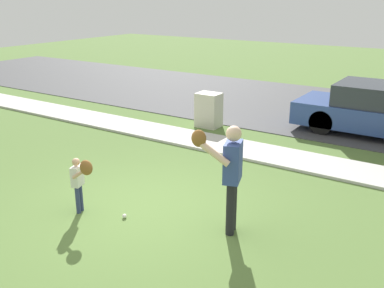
{
  "coord_description": "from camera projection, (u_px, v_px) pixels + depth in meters",
  "views": [
    {
      "loc": [
        4.49,
        -5.45,
        3.54
      ],
      "look_at": [
        0.38,
        0.85,
        1.0
      ],
      "focal_mm": 41.49,
      "sensor_mm": 36.0,
      "label": 1
    }
  ],
  "objects": [
    {
      "name": "baseball",
      "position": [
        124.0,
        216.0,
        7.39
      ],
      "size": [
        0.07,
        0.07,
        0.07
      ],
      "primitive_type": "sphere",
      "color": "white",
      "rests_on": "ground"
    },
    {
      "name": "person_child",
      "position": [
        80.0,
        177.0,
        7.35
      ],
      "size": [
        0.52,
        0.33,
        1.02
      ],
      "rotation": [
        0.0,
        0.0,
        0.32
      ],
      "color": "navy",
      "rests_on": "ground"
    },
    {
      "name": "ground_plane",
      "position": [
        240.0,
        151.0,
        10.56
      ],
      "size": [
        48.0,
        48.0,
        0.0
      ],
      "primitive_type": "plane",
      "color": "#567538"
    },
    {
      "name": "road_surface",
      "position": [
        311.0,
        107.0,
        14.6
      ],
      "size": [
        36.0,
        6.8,
        0.02
      ],
      "primitive_type": "cube",
      "color": "#424244",
      "rests_on": "ground"
    },
    {
      "name": "person_adult",
      "position": [
        230.0,
        169.0,
        6.64
      ],
      "size": [
        0.66,
        0.79,
        1.73
      ],
      "rotation": [
        0.0,
        0.0,
        -2.82
      ],
      "color": "black",
      "rests_on": "ground"
    },
    {
      "name": "sidewalk_strip",
      "position": [
        241.0,
        149.0,
        10.63
      ],
      "size": [
        36.0,
        1.2,
        0.06
      ],
      "primitive_type": "cube",
      "color": "beige",
      "rests_on": "ground"
    },
    {
      "name": "utility_cabinet",
      "position": [
        209.0,
        110.0,
        12.36
      ],
      "size": [
        0.64,
        0.51,
        0.96
      ],
      "primitive_type": "cube",
      "color": "beige",
      "rests_on": "ground"
    }
  ]
}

